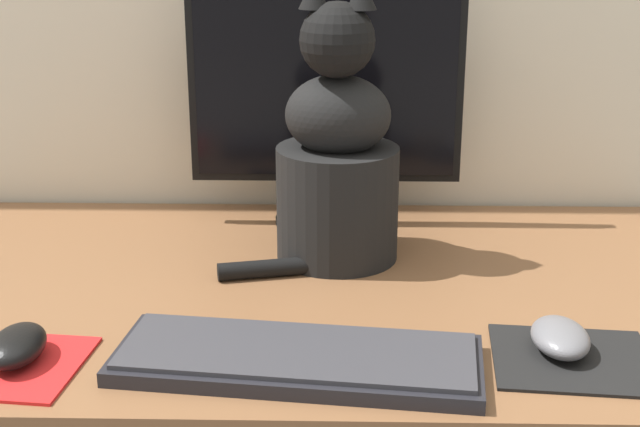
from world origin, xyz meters
The scene contains 8 objects.
desk centered at (0.00, 0.00, 0.61)m, with size 1.26×0.72×0.70m.
monitor centered at (0.04, 0.26, 0.92)m, with size 0.44×0.17×0.40m.
keyboard centered at (0.02, -0.24, 0.72)m, with size 0.44×0.20×0.02m.
mousepad_left centered at (-0.32, -0.25, 0.71)m, with size 0.19×0.18×0.00m.
mousepad_right centered at (0.34, -0.22, 0.71)m, with size 0.20×0.18×0.00m.
computer_mouse_left centered at (-0.31, -0.24, 0.73)m, with size 0.06×0.10×0.04m.
computer_mouse_right centered at (0.33, -0.20, 0.73)m, with size 0.07×0.10×0.03m.
cat centered at (0.06, 0.10, 0.86)m, with size 0.27×0.21×0.42m.
Camera 1 is at (0.07, -1.16, 1.21)m, focal length 50.00 mm.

